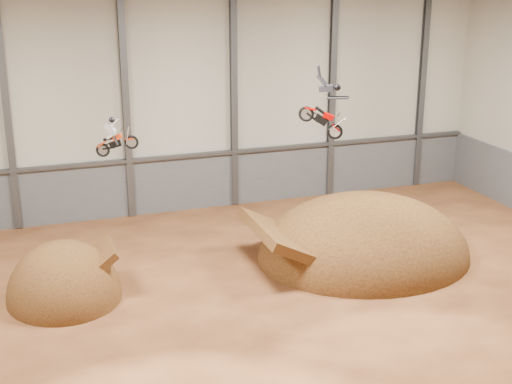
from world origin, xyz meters
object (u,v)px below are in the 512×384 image
at_px(takeoff_ramp, 65,297).
at_px(landing_ramp, 363,256).
at_px(fmx_rider_a, 118,133).
at_px(fmx_rider_b, 317,102).

height_order(takeoff_ramp, landing_ramp, landing_ramp).
xyz_separation_m(fmx_rider_a, fmx_rider_b, (8.49, -2.65, 1.38)).
relative_size(landing_ramp, fmx_rider_a, 5.80).
xyz_separation_m(landing_ramp, fmx_rider_a, (-12.54, 0.09, 7.65)).
height_order(landing_ramp, fmx_rider_b, fmx_rider_b).
bearing_deg(landing_ramp, fmx_rider_a, 179.59).
height_order(takeoff_ramp, fmx_rider_b, fmx_rider_b).
distance_m(takeoff_ramp, fmx_rider_b, 14.81).
relative_size(landing_ramp, fmx_rider_b, 3.91).
height_order(fmx_rider_a, fmx_rider_b, fmx_rider_b).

